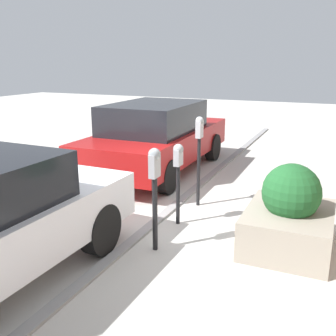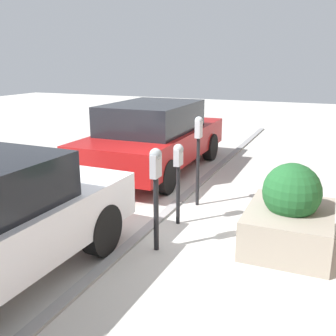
{
  "view_description": "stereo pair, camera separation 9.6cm",
  "coord_description": "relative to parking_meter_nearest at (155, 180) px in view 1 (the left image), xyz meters",
  "views": [
    {
      "loc": [
        -5.38,
        -2.47,
        2.52
      ],
      "look_at": [
        0.0,
        -0.09,
        0.9
      ],
      "focal_mm": 42.0,
      "sensor_mm": 36.0,
      "label": 1
    },
    {
      "loc": [
        -5.42,
        -2.39,
        2.52
      ],
      "look_at": [
        0.0,
        -0.09,
        0.9
      ],
      "focal_mm": 42.0,
      "sensor_mm": 36.0,
      "label": 2
    }
  ],
  "objects": [
    {
      "name": "parking_meter_nearest",
      "position": [
        0.0,
        0.0,
        0.0
      ],
      "size": [
        0.19,
        0.16,
        1.43
      ],
      "color": "black",
      "rests_on": "ground_plane"
    },
    {
      "name": "parking_meter_middle",
      "position": [
        1.85,
        0.04,
        0.12
      ],
      "size": [
        0.17,
        0.14,
        1.6
      ],
      "color": "black",
      "rests_on": "ground_plane"
    },
    {
      "name": "parked_car_middle",
      "position": [
        3.63,
        1.7,
        -0.18
      ],
      "size": [
        4.75,
        1.99,
        1.6
      ],
      "rotation": [
        0.0,
        0.0,
        0.01
      ],
      "color": "maroon",
      "rests_on": "ground_plane"
    },
    {
      "name": "ground_plane",
      "position": [
        0.95,
        0.31,
        -1.0
      ],
      "size": [
        40.0,
        40.0,
        0.0
      ],
      "primitive_type": "plane",
      "color": "beige"
    },
    {
      "name": "planter_box",
      "position": [
        0.81,
        -1.65,
        -0.55
      ],
      "size": [
        1.47,
        1.14,
        1.2
      ],
      "color": "gray",
      "rests_on": "ground_plane"
    },
    {
      "name": "parking_meter_second",
      "position": [
        0.94,
        0.06,
        -0.06
      ],
      "size": [
        0.19,
        0.16,
        1.3
      ],
      "color": "black",
      "rests_on": "ground_plane"
    },
    {
      "name": "curb_strip",
      "position": [
        0.95,
        0.39,
        -0.98
      ],
      "size": [
        19.0,
        0.16,
        0.04
      ],
      "color": "gray",
      "rests_on": "ground_plane"
    }
  ]
}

